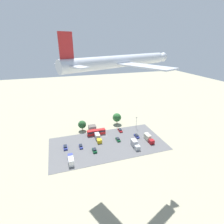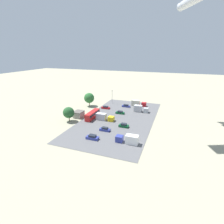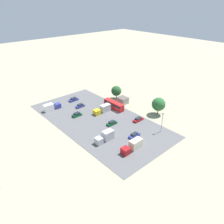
{
  "view_description": "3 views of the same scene",
  "coord_description": "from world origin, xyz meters",
  "px_view_note": "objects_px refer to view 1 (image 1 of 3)",
  "views": [
    {
      "loc": [
        23.15,
        89.04,
        52.62
      ],
      "look_at": [
        2.39,
        24.77,
        25.09
      ],
      "focal_mm": 28.0,
      "sensor_mm": 36.0,
      "label": 1
    },
    {
      "loc": [
        72.26,
        33.2,
        29.7
      ],
      "look_at": [
        0.54,
        6.46,
        3.07
      ],
      "focal_mm": 28.0,
      "sensor_mm": 36.0,
      "label": 2
    },
    {
      "loc": [
        -61.95,
        57.49,
        44.93
      ],
      "look_at": [
        -5.09,
        6.79,
        4.63
      ],
      "focal_mm": 35.0,
      "sensor_mm": 36.0,
      "label": 3
    }
  ],
  "objects_px": {
    "parked_car_5": "(118,139)",
    "parked_truck_0": "(149,138)",
    "parked_truck_1": "(98,138)",
    "bus": "(96,132)",
    "parked_truck_3": "(71,160)",
    "airplane": "(122,61)",
    "parked_car_2": "(137,136)",
    "parked_car_4": "(94,150)",
    "parked_car_1": "(65,147)",
    "parked_car_3": "(81,146)",
    "shed_building": "(92,128)",
    "parked_car_0": "(120,130)",
    "parked_truck_2": "(135,144)"
  },
  "relations": [
    {
      "from": "parked_truck_0",
      "to": "parked_truck_3",
      "type": "height_order",
      "value": "parked_truck_0"
    },
    {
      "from": "parked_car_5",
      "to": "parked_truck_3",
      "type": "height_order",
      "value": "parked_truck_3"
    },
    {
      "from": "parked_truck_0",
      "to": "parked_truck_1",
      "type": "xyz_separation_m",
      "value": [
        27.16,
        -9.67,
        -0.08
      ]
    },
    {
      "from": "parked_car_3",
      "to": "parked_car_4",
      "type": "xyz_separation_m",
      "value": [
        -6.12,
        5.88,
        0.02
      ]
    },
    {
      "from": "parked_car_2",
      "to": "parked_truck_1",
      "type": "bearing_deg",
      "value": 170.04
    },
    {
      "from": "bus",
      "to": "parked_car_1",
      "type": "relative_size",
      "value": 2.41
    },
    {
      "from": "airplane",
      "to": "parked_car_3",
      "type": "bearing_deg",
      "value": 175.99
    },
    {
      "from": "parked_car_5",
      "to": "airplane",
      "type": "relative_size",
      "value": 0.11
    },
    {
      "from": "parked_car_0",
      "to": "parked_car_4",
      "type": "relative_size",
      "value": 1.15
    },
    {
      "from": "shed_building",
      "to": "parked_car_3",
      "type": "distance_m",
      "value": 20.19
    },
    {
      "from": "parked_car_0",
      "to": "parked_truck_1",
      "type": "bearing_deg",
      "value": -159.98
    },
    {
      "from": "parked_car_4",
      "to": "parked_truck_0",
      "type": "xyz_separation_m",
      "value": [
        -31.6,
        -1.04,
        0.79
      ]
    },
    {
      "from": "parked_car_4",
      "to": "parked_car_2",
      "type": "bearing_deg",
      "value": 14.12
    },
    {
      "from": "parked_car_0",
      "to": "bus",
      "type": "bearing_deg",
      "value": 178.63
    },
    {
      "from": "parked_car_5",
      "to": "shed_building",
      "type": "bearing_deg",
      "value": -56.38
    },
    {
      "from": "parked_truck_3",
      "to": "airplane",
      "type": "height_order",
      "value": "airplane"
    },
    {
      "from": "parked_car_3",
      "to": "parked_truck_1",
      "type": "xyz_separation_m",
      "value": [
        -10.56,
        -4.84,
        0.72
      ]
    },
    {
      "from": "parked_car_0",
      "to": "parked_truck_1",
      "type": "relative_size",
      "value": 0.56
    },
    {
      "from": "parked_car_3",
      "to": "airplane",
      "type": "bearing_deg",
      "value": -70.54
    },
    {
      "from": "parked_car_2",
      "to": "parked_truck_3",
      "type": "height_order",
      "value": "parked_truck_3"
    },
    {
      "from": "parked_car_2",
      "to": "airplane",
      "type": "xyz_separation_m",
      "value": [
        22.22,
        31.46,
        46.44
      ]
    },
    {
      "from": "parked_car_4",
      "to": "parked_car_1",
      "type": "bearing_deg",
      "value": 152.05
    },
    {
      "from": "bus",
      "to": "airplane",
      "type": "relative_size",
      "value": 0.28
    },
    {
      "from": "shed_building",
      "to": "parked_car_3",
      "type": "relative_size",
      "value": 1.15
    },
    {
      "from": "parked_car_2",
      "to": "airplane",
      "type": "distance_m",
      "value": 60.33
    },
    {
      "from": "parked_car_1",
      "to": "parked_truck_1",
      "type": "relative_size",
      "value": 0.55
    },
    {
      "from": "parked_car_4",
      "to": "parked_truck_0",
      "type": "bearing_deg",
      "value": 1.88
    },
    {
      "from": "parked_car_2",
      "to": "parked_car_4",
      "type": "bearing_deg",
      "value": -165.88
    },
    {
      "from": "parked_car_1",
      "to": "parked_truck_1",
      "type": "bearing_deg",
      "value": -169.87
    },
    {
      "from": "parked_truck_1",
      "to": "bus",
      "type": "bearing_deg",
      "value": -94.25
    },
    {
      "from": "parked_car_1",
      "to": "parked_car_5",
      "type": "relative_size",
      "value": 1.04
    },
    {
      "from": "parked_car_0",
      "to": "parked_car_2",
      "type": "xyz_separation_m",
      "value": [
        -6.85,
        9.63,
        0.02
      ]
    },
    {
      "from": "parked_car_4",
      "to": "parked_truck_3",
      "type": "relative_size",
      "value": 0.52
    },
    {
      "from": "parked_truck_0",
      "to": "parked_truck_3",
      "type": "bearing_deg",
      "value": 8.25
    },
    {
      "from": "shed_building",
      "to": "bus",
      "type": "distance_m",
      "value": 6.8
    },
    {
      "from": "parked_car_0",
      "to": "parked_car_1",
      "type": "relative_size",
      "value": 1.03
    },
    {
      "from": "shed_building",
      "to": "parked_truck_2",
      "type": "relative_size",
      "value": 0.66
    },
    {
      "from": "shed_building",
      "to": "parked_car_4",
      "type": "xyz_separation_m",
      "value": [
        3.75,
        23.47,
        -0.75
      ]
    },
    {
      "from": "parked_car_5",
      "to": "parked_truck_0",
      "type": "height_order",
      "value": "parked_truck_0"
    },
    {
      "from": "parked_truck_1",
      "to": "airplane",
      "type": "xyz_separation_m",
      "value": [
        -0.24,
        35.41,
        45.69
      ]
    },
    {
      "from": "parked_truck_3",
      "to": "airplane",
      "type": "relative_size",
      "value": 0.2
    },
    {
      "from": "parked_car_5",
      "to": "parked_car_0",
      "type": "bearing_deg",
      "value": -116.76
    },
    {
      "from": "parked_car_1",
      "to": "parked_truck_0",
      "type": "height_order",
      "value": "parked_truck_0"
    },
    {
      "from": "shed_building",
      "to": "airplane",
      "type": "distance_m",
      "value": 66.36
    },
    {
      "from": "parked_car_4",
      "to": "parked_truck_1",
      "type": "height_order",
      "value": "parked_truck_1"
    },
    {
      "from": "parked_car_5",
      "to": "parked_truck_0",
      "type": "distance_m",
      "value": 17.44
    },
    {
      "from": "parked_car_2",
      "to": "parked_car_4",
      "type": "distance_m",
      "value": 27.74
    },
    {
      "from": "bus",
      "to": "parked_truck_1",
      "type": "relative_size",
      "value": 1.31
    },
    {
      "from": "parked_car_3",
      "to": "parked_car_2",
      "type": "bearing_deg",
      "value": 1.55
    },
    {
      "from": "shed_building",
      "to": "airplane",
      "type": "xyz_separation_m",
      "value": [
        -0.93,
        48.16,
        45.65
      ]
    }
  ]
}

